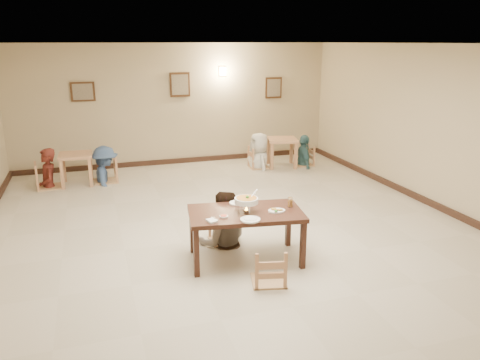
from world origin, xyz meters
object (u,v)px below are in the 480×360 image
object	(u,v)px
chair_far	(223,215)
main_diner	(223,191)
bg_table_right	(282,144)
bg_chair_ll	(47,164)
bg_diner_a	(45,149)
bg_table_left	(76,160)
bg_chair_lr	(104,158)
drink_glass	(290,203)
bg_diner_d	(305,135)
chair_near	(269,249)
main_table	(246,217)
bg_diner_b	(103,146)
bg_diner_c	(259,133)
curry_warmer	(246,201)
bg_chair_rr	(304,147)
bg_chair_rl	(259,148)

from	to	relation	value
chair_far	main_diner	size ratio (longest dim) A/B	0.51
bg_table_right	bg_chair_ll	bearing A→B (deg)	-178.80
bg_diner_a	bg_table_right	bearing A→B (deg)	79.89
bg_table_left	bg_chair_lr	xyz separation A→B (m)	(0.59, 0.02, -0.02)
drink_glass	bg_chair_ll	bearing A→B (deg)	127.92
chair_far	bg_diner_a	size ratio (longest dim) A/B	0.51
bg_diner_a	bg_diner_d	size ratio (longest dim) A/B	1.10
chair_far	bg_chair_ll	distance (m)	4.77
chair_near	bg_table_right	xyz separation A→B (m)	(2.46, 5.42, 0.11)
bg_table_right	bg_chair_ll	world-z (taller)	bg_chair_ll
bg_table_left	bg_diner_a	size ratio (longest dim) A/B	0.42
main_table	bg_chair_lr	xyz separation A→B (m)	(-1.74, 4.68, -0.12)
bg_diner_d	drink_glass	bearing A→B (deg)	162.11
bg_diner_b	bg_diner_c	bearing A→B (deg)	-91.96
main_diner	bg_diner_a	xyz separation A→B (m)	(-2.78, 3.93, 0.01)
bg_table_right	bg_diner_c	distance (m)	0.66
bg_chair_ll	curry_warmer	bearing A→B (deg)	-154.64
bg_diner_d	curry_warmer	bearing A→B (deg)	156.17
main_table	bg_chair_ll	xyz separation A→B (m)	(-2.92, 4.60, -0.14)
curry_warmer	bg_diner_c	size ratio (longest dim) A/B	0.21
chair_far	bg_diner_d	xyz separation A→B (m)	(3.25, 3.91, 0.35)
chair_far	bg_diner_a	bearing A→B (deg)	125.19
bg_chair_rr	drink_glass	bearing A→B (deg)	-24.26
bg_table_left	bg_diner_c	size ratio (longest dim) A/B	0.41
chair_near	bg_diner_c	xyz separation A→B (m)	(1.88, 5.48, 0.41)
main_table	main_diner	bearing A→B (deg)	110.76
chair_near	bg_diner_c	distance (m)	5.81
bg_table_left	bg_chair_rl	xyz separation A→B (m)	(4.29, 0.12, -0.07)
drink_glass	chair_near	bearing A→B (deg)	-130.38
curry_warmer	bg_diner_a	xyz separation A→B (m)	(-2.92, 4.64, -0.06)
bg_diner_c	bg_table_right	bearing A→B (deg)	82.13
chair_far	bg_diner_b	world-z (taller)	bg_diner_b
chair_near	bg_diner_a	bearing A→B (deg)	-47.07
bg_table_left	bg_diner_b	size ratio (longest dim) A/B	0.44
bg_chair_rl	bg_diner_d	xyz separation A→B (m)	(1.17, -0.12, 0.29)
bg_diner_a	bg_chair_rr	bearing A→B (deg)	79.22
main_table	bg_table_right	world-z (taller)	main_table
chair_far	bg_chair_rl	size ratio (longest dim) A/B	0.88
chair_near	bg_chair_lr	distance (m)	5.68
main_table	bg_diner_b	bearing A→B (deg)	118.87
bg_chair_rr	chair_far	bearing A→B (deg)	-36.20
curry_warmer	bg_table_right	size ratio (longest dim) A/B	0.43
bg_table_left	bg_diner_c	xyz separation A→B (m)	(4.29, 0.12, 0.32)
chair_near	bg_diner_c	world-z (taller)	bg_diner_c
main_table	chair_far	world-z (taller)	chair_far
main_diner	bg_table_left	bearing A→B (deg)	-52.54
chair_near	bg_diner_c	bearing A→B (deg)	-95.52
chair_far	main_diner	world-z (taller)	main_diner
bg_chair_rl	bg_diner_d	bearing A→B (deg)	-94.00
drink_glass	main_diner	bearing A→B (deg)	140.03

